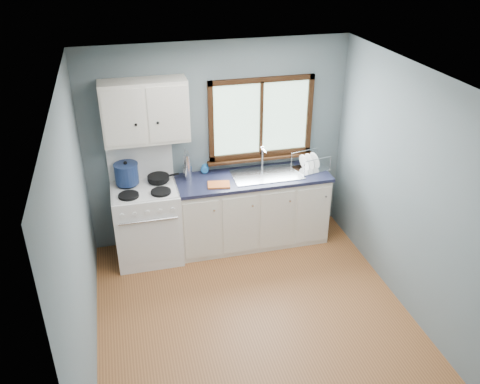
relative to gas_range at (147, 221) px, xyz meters
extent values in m
cube|color=#965A2F|center=(0.95, -1.47, -0.50)|extent=(3.20, 3.60, 0.02)
cube|color=white|center=(0.95, -1.47, 2.02)|extent=(3.20, 3.60, 0.02)
cube|color=slate|center=(0.95, 0.34, 0.76)|extent=(3.20, 0.02, 2.50)
cube|color=slate|center=(0.95, -3.28, 0.76)|extent=(3.20, 0.02, 2.50)
cube|color=slate|center=(-0.66, -1.47, 0.76)|extent=(0.02, 3.60, 2.50)
cube|color=slate|center=(2.56, -1.47, 0.76)|extent=(0.02, 3.60, 2.50)
cube|color=white|center=(0.00, -0.01, -0.03)|extent=(0.76, 0.65, 0.92)
cube|color=white|center=(0.00, 0.30, 0.65)|extent=(0.76, 0.05, 0.44)
cube|color=silver|center=(0.00, -0.01, 0.43)|extent=(0.72, 0.59, 0.01)
cylinder|color=black|center=(-0.18, -0.16, 0.45)|extent=(0.23, 0.23, 0.03)
cylinder|color=black|center=(0.18, -0.16, 0.45)|extent=(0.23, 0.23, 0.03)
cylinder|color=black|center=(-0.18, 0.14, 0.45)|extent=(0.23, 0.23, 0.03)
cylinder|color=black|center=(0.18, 0.14, 0.45)|extent=(0.23, 0.23, 0.03)
cylinder|color=silver|center=(0.00, -0.35, 0.21)|extent=(0.66, 0.02, 0.02)
cube|color=silver|center=(0.00, -0.33, -0.09)|extent=(0.66, 0.01, 0.55)
cube|color=silver|center=(1.31, 0.02, -0.05)|extent=(1.85, 0.60, 0.88)
cube|color=black|center=(1.31, 0.04, -0.45)|extent=(1.85, 0.54, 0.08)
cube|color=black|center=(1.31, 0.02, 0.41)|extent=(1.89, 0.64, 0.04)
cube|color=silver|center=(1.49, 0.02, 0.43)|extent=(0.84, 0.46, 0.01)
cube|color=silver|center=(1.29, 0.02, 0.36)|extent=(0.36, 0.40, 0.14)
cube|color=silver|center=(1.69, 0.02, 0.36)|extent=(0.36, 0.40, 0.14)
cylinder|color=silver|center=(1.49, 0.22, 0.57)|extent=(0.02, 0.02, 0.28)
cylinder|color=silver|center=(1.49, 0.15, 0.70)|extent=(0.02, 0.16, 0.02)
sphere|color=silver|center=(1.49, 0.22, 0.71)|extent=(0.04, 0.04, 0.04)
cube|color=#9EC6A8|center=(1.49, 0.32, 1.06)|extent=(1.22, 0.01, 0.92)
cube|color=black|center=(1.49, 0.30, 1.53)|extent=(1.30, 0.05, 0.06)
cube|color=black|center=(1.49, 0.30, 0.59)|extent=(1.30, 0.05, 0.06)
cube|color=black|center=(0.87, 0.30, 1.06)|extent=(0.06, 0.05, 1.00)
cube|color=black|center=(2.10, 0.30, 1.06)|extent=(0.06, 0.05, 1.00)
cube|color=black|center=(1.49, 0.30, 1.06)|extent=(0.03, 0.05, 0.92)
cube|color=black|center=(1.49, 0.27, 0.54)|extent=(1.36, 0.10, 0.03)
cube|color=silver|center=(0.10, 0.16, 1.31)|extent=(0.95, 0.32, 0.70)
cube|color=silver|center=(-0.14, -0.01, 1.31)|extent=(0.44, 0.01, 0.62)
cube|color=silver|center=(0.34, -0.01, 1.31)|extent=(0.44, 0.01, 0.62)
sphere|color=black|center=(-0.02, -0.02, 1.23)|extent=(0.03, 0.03, 0.03)
sphere|color=black|center=(0.22, -0.02, 1.23)|extent=(0.03, 0.03, 0.03)
cylinder|color=black|center=(0.18, 0.13, 0.49)|extent=(0.30, 0.30, 0.05)
cube|color=black|center=(0.36, 0.16, 0.49)|extent=(0.15, 0.05, 0.02)
cylinder|color=navy|center=(-0.17, 0.13, 0.58)|extent=(0.36, 0.36, 0.23)
cylinder|color=navy|center=(-0.17, 0.13, 0.70)|extent=(0.37, 0.37, 0.02)
sphere|color=black|center=(-0.17, 0.13, 0.72)|extent=(0.06, 0.06, 0.04)
cylinder|color=silver|center=(0.54, 0.22, 0.50)|extent=(0.14, 0.14, 0.14)
cylinder|color=silver|center=(0.56, 0.23, 0.65)|extent=(0.01, 0.01, 0.21)
cylinder|color=silver|center=(0.53, 0.24, 0.67)|extent=(0.01, 0.01, 0.25)
cylinder|color=silver|center=(0.54, 0.20, 0.64)|extent=(0.01, 0.01, 0.19)
cylinder|color=silver|center=(0.53, 0.13, 0.58)|extent=(0.10, 0.10, 0.32)
imported|color=#2169AD|center=(0.75, 0.22, 0.55)|extent=(0.12, 0.12, 0.25)
cube|color=#CC6328|center=(0.86, -0.12, 0.44)|extent=(0.29, 0.23, 0.02)
cube|color=silver|center=(2.06, 0.05, 0.43)|extent=(0.46, 0.39, 0.01)
cylinder|color=silver|center=(1.91, -0.14, 0.52)|extent=(0.01, 0.01, 0.19)
cylinder|color=silver|center=(2.28, -0.05, 0.52)|extent=(0.01, 0.01, 0.19)
cylinder|color=silver|center=(1.84, 0.14, 0.52)|extent=(0.01, 0.01, 0.19)
cylinder|color=silver|center=(2.22, 0.23, 0.52)|extent=(0.01, 0.01, 0.19)
cylinder|color=silver|center=(2.10, -0.09, 0.62)|extent=(0.38, 0.10, 0.01)
cylinder|color=silver|center=(2.03, 0.19, 0.62)|extent=(0.38, 0.10, 0.01)
cylinder|color=white|center=(1.97, 0.02, 0.53)|extent=(0.10, 0.22, 0.21)
cylinder|color=white|center=(2.05, 0.04, 0.53)|extent=(0.10, 0.22, 0.21)
cylinder|color=white|center=(2.12, 0.06, 0.53)|extent=(0.10, 0.22, 0.21)
camera|label=1|loc=(-0.19, -5.30, 3.15)|focal=38.00mm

